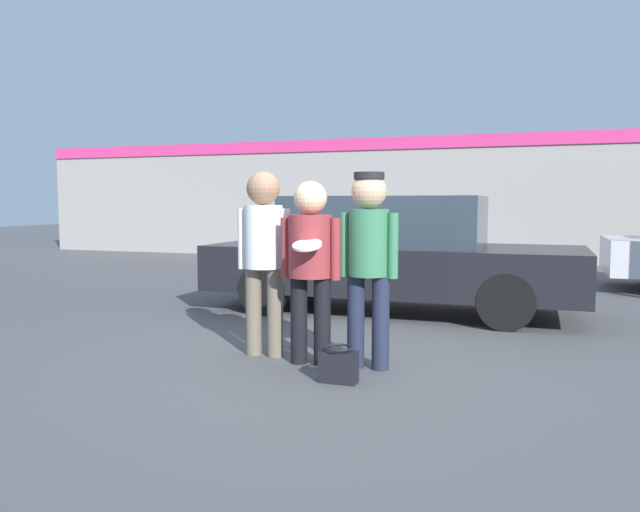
# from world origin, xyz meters

# --- Properties ---
(ground_plane) EXTENTS (56.00, 56.00, 0.00)m
(ground_plane) POSITION_xyz_m (0.00, 0.00, 0.00)
(ground_plane) COLOR #4C4C4F
(storefront_building) EXTENTS (24.00, 0.22, 3.03)m
(storefront_building) POSITION_xyz_m (0.00, 9.99, 1.55)
(storefront_building) COLOR gray
(storefront_building) RESTS_ON ground
(person_left) EXTENTS (0.52, 0.35, 1.72)m
(person_left) POSITION_xyz_m (-0.60, -0.08, 1.03)
(person_left) COLOR #665B4C
(person_left) RESTS_ON ground
(person_middle_with_frisbee) EXTENTS (0.55, 0.58, 1.62)m
(person_middle_with_frisbee) POSITION_xyz_m (-0.08, -0.24, 0.97)
(person_middle_with_frisbee) COLOR black
(person_middle_with_frisbee) RESTS_ON ground
(person_right) EXTENTS (0.51, 0.34, 1.69)m
(person_right) POSITION_xyz_m (0.43, -0.20, 1.02)
(person_right) COLOR #1E2338
(person_right) RESTS_ON ground
(parked_car_near) EXTENTS (4.79, 1.79, 1.51)m
(parked_car_near) POSITION_xyz_m (-0.04, 2.66, 0.75)
(parked_car_near) COLOR black
(parked_car_near) RESTS_ON ground
(shrub) EXTENTS (1.10, 1.10, 1.10)m
(shrub) POSITION_xyz_m (-2.89, 9.25, 0.55)
(shrub) COLOR #387A3D
(shrub) RESTS_ON ground
(handbag) EXTENTS (0.30, 0.23, 0.29)m
(handbag) POSITION_xyz_m (0.33, -0.70, 0.14)
(handbag) COLOR black
(handbag) RESTS_ON ground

